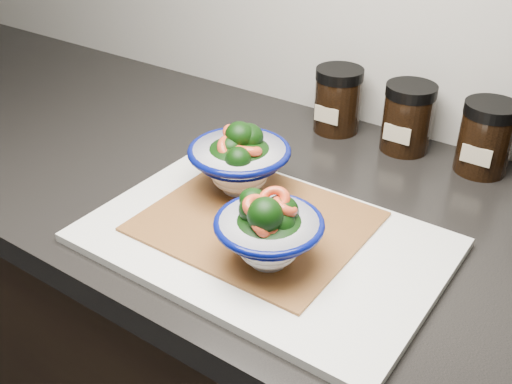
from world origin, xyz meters
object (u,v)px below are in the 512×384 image
Objects in this scene: cutting_board at (263,240)px; spice_jar_a at (338,100)px; bowl_right at (269,231)px; spice_jar_c at (486,138)px; spice_jar_b at (408,118)px; bowl_left at (240,160)px.

cutting_board is 3.98× the size of spice_jar_a.
spice_jar_c is (0.13, 0.40, -0.00)m from bowl_right.
cutting_board is 3.98× the size of spice_jar_c.
spice_jar_b is (0.01, 0.40, -0.00)m from bowl_right.
bowl_right is at bearing -49.54° from cutting_board.
spice_jar_b is at bearing 89.07° from bowl_right.
spice_jar_a is at bearing 88.90° from bowl_left.
spice_jar_b is (0.13, 0.28, -0.01)m from bowl_left.
spice_jar_c is at bearing 71.46° from bowl_right.
bowl_left is 1.11× the size of bowl_right.
spice_jar_a and spice_jar_b have the same top height.
bowl_left is at bearing 137.67° from bowl_right.
cutting_board is 0.08m from bowl_right.
cutting_board is 3.45× the size of bowl_right.
bowl_left is 0.38m from spice_jar_c.
cutting_board is at bearing -38.90° from bowl_left.
spice_jar_b is at bearing 0.00° from spice_jar_a.
bowl_right is (0.13, -0.12, -0.00)m from bowl_left.
bowl_right is at bearing -42.33° from bowl_left.
bowl_left is 1.29× the size of spice_jar_b.
spice_jar_c is (0.26, 0.28, -0.01)m from bowl_left.
spice_jar_b is 0.13m from spice_jar_c.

